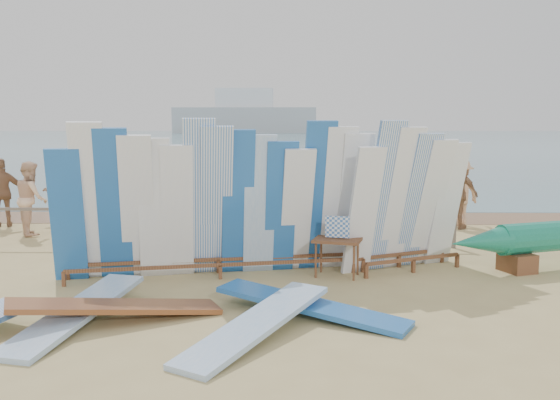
{
  "coord_description": "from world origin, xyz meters",
  "views": [
    {
      "loc": [
        2.59,
        -9.22,
        2.56
      ],
      "look_at": [
        2.38,
        2.61,
        1.05
      ],
      "focal_mm": 38.0,
      "sensor_mm": 36.0,
      "label": 1
    }
  ],
  "objects_px": {
    "beachgoer_6": "(325,197)",
    "beachgoer_extra_1": "(3,193)",
    "flat_board_c": "(118,322)",
    "beachgoer_10": "(458,194)",
    "beach_chair_right": "(206,231)",
    "beachgoer_3": "(196,191)",
    "flat_board_a": "(77,324)",
    "beachgoer_7": "(241,188)",
    "beachgoer_4": "(107,195)",
    "vendor_table": "(337,256)",
    "stroller": "(263,217)",
    "beachgoer_2": "(31,198)",
    "flat_board_d": "(311,316)",
    "flat_board_b": "(257,337)",
    "main_surfboard_rack": "(219,206)",
    "beachgoer_extra_0": "(460,192)",
    "beachgoer_5": "(160,190)",
    "beachgoer_8": "(296,202)",
    "beachgoer_1": "(87,195)",
    "side_surfboard_rack": "(407,204)",
    "beachgoer_11": "(70,193)",
    "beach_chair_left": "(200,227)",
    "beachgoer_9": "(383,192)"
  },
  "relations": [
    {
      "from": "flat_board_a",
      "to": "beachgoer_9",
      "type": "xyz_separation_m",
      "value": [
        5.02,
        7.08,
        0.92
      ]
    },
    {
      "from": "beachgoer_5",
      "to": "beachgoer_extra_0",
      "type": "height_order",
      "value": "beachgoer_5"
    },
    {
      "from": "beachgoer_extra_0",
      "to": "beachgoer_7",
      "type": "height_order",
      "value": "beachgoer_7"
    },
    {
      "from": "beachgoer_9",
      "to": "flat_board_b",
      "type": "bearing_deg",
      "value": 95.81
    },
    {
      "from": "beachgoer_5",
      "to": "beachgoer_8",
      "type": "relative_size",
      "value": 1.09
    },
    {
      "from": "vendor_table",
      "to": "beachgoer_10",
      "type": "relative_size",
      "value": 0.59
    },
    {
      "from": "beach_chair_right",
      "to": "beach_chair_left",
      "type": "bearing_deg",
      "value": 98.13
    },
    {
      "from": "vendor_table",
      "to": "flat_board_c",
      "type": "distance_m",
      "value": 3.89
    },
    {
      "from": "side_surfboard_rack",
      "to": "beachgoer_extra_1",
      "type": "height_order",
      "value": "side_surfboard_rack"
    },
    {
      "from": "flat_board_d",
      "to": "beach_chair_right",
      "type": "height_order",
      "value": "beach_chair_right"
    },
    {
      "from": "beachgoer_3",
      "to": "beachgoer_4",
      "type": "height_order",
      "value": "beachgoer_4"
    },
    {
      "from": "main_surfboard_rack",
      "to": "beachgoer_1",
      "type": "bearing_deg",
      "value": 119.72
    },
    {
      "from": "beachgoer_7",
      "to": "stroller",
      "type": "bearing_deg",
      "value": 3.66
    },
    {
      "from": "flat_board_d",
      "to": "beachgoer_extra_1",
      "type": "height_order",
      "value": "beachgoer_extra_1"
    },
    {
      "from": "beachgoer_2",
      "to": "beachgoer_9",
      "type": "bearing_deg",
      "value": -114.72
    },
    {
      "from": "beach_chair_left",
      "to": "beach_chair_right",
      "type": "xyz_separation_m",
      "value": [
        0.21,
        -0.54,
        0.01
      ]
    },
    {
      "from": "beach_chair_right",
      "to": "beachgoer_3",
      "type": "distance_m",
      "value": 3.03
    },
    {
      "from": "beachgoer_4",
      "to": "beachgoer_7",
      "type": "distance_m",
      "value": 3.38
    },
    {
      "from": "vendor_table",
      "to": "flat_board_d",
      "type": "bearing_deg",
      "value": -87.86
    },
    {
      "from": "flat_board_c",
      "to": "beachgoer_10",
      "type": "relative_size",
      "value": 1.55
    },
    {
      "from": "beachgoer_10",
      "to": "beachgoer_extra_0",
      "type": "xyz_separation_m",
      "value": [
        0.19,
        0.51,
        -0.03
      ]
    },
    {
      "from": "flat_board_b",
      "to": "beachgoer_2",
      "type": "bearing_deg",
      "value": 160.63
    },
    {
      "from": "flat_board_c",
      "to": "main_surfboard_rack",
      "type": "bearing_deg",
      "value": -48.63
    },
    {
      "from": "beachgoer_extra_1",
      "to": "beachgoer_8",
      "type": "bearing_deg",
      "value": 148.59
    },
    {
      "from": "beachgoer_11",
      "to": "beachgoer_extra_1",
      "type": "bearing_deg",
      "value": -144.04
    },
    {
      "from": "beachgoer_extra_1",
      "to": "flat_board_a",
      "type": "bearing_deg",
      "value": 99.54
    },
    {
      "from": "beachgoer_6",
      "to": "beachgoer_1",
      "type": "relative_size",
      "value": 0.94
    },
    {
      "from": "beachgoer_6",
      "to": "beachgoer_extra_1",
      "type": "height_order",
      "value": "beachgoer_extra_1"
    },
    {
      "from": "beachgoer_2",
      "to": "beachgoer_extra_1",
      "type": "bearing_deg",
      "value": 18.03
    },
    {
      "from": "main_surfboard_rack",
      "to": "stroller",
      "type": "distance_m",
      "value": 3.71
    },
    {
      "from": "flat_board_b",
      "to": "main_surfboard_rack",
      "type": "bearing_deg",
      "value": 135.75
    },
    {
      "from": "vendor_table",
      "to": "beachgoer_extra_1",
      "type": "relative_size",
      "value": 0.6
    },
    {
      "from": "beachgoer_4",
      "to": "flat_board_c",
      "type": "bearing_deg",
      "value": 46.62
    },
    {
      "from": "beach_chair_right",
      "to": "beachgoer_11",
      "type": "bearing_deg",
      "value": 136.0
    },
    {
      "from": "flat_board_b",
      "to": "beachgoer_4",
      "type": "distance_m",
      "value": 8.74
    },
    {
      "from": "main_surfboard_rack",
      "to": "flat_board_a",
      "type": "height_order",
      "value": "main_surfboard_rack"
    },
    {
      "from": "side_surfboard_rack",
      "to": "beachgoer_5",
      "type": "height_order",
      "value": "side_surfboard_rack"
    },
    {
      "from": "beachgoer_extra_1",
      "to": "beachgoer_extra_0",
      "type": "relative_size",
      "value": 1.02
    },
    {
      "from": "flat_board_a",
      "to": "beachgoer_2",
      "type": "relative_size",
      "value": 1.57
    },
    {
      "from": "flat_board_b",
      "to": "beachgoer_5",
      "type": "bearing_deg",
      "value": 140.18
    },
    {
      "from": "flat_board_a",
      "to": "beachgoer_4",
      "type": "distance_m",
      "value": 7.47
    },
    {
      "from": "beachgoer_8",
      "to": "beachgoer_extra_0",
      "type": "distance_m",
      "value": 4.52
    },
    {
      "from": "beachgoer_6",
      "to": "beachgoer_9",
      "type": "xyz_separation_m",
      "value": [
        1.43,
        0.25,
        0.08
      ]
    },
    {
      "from": "flat_board_a",
      "to": "beachgoer_7",
      "type": "bearing_deg",
      "value": 91.65
    },
    {
      "from": "stroller",
      "to": "beachgoer_extra_1",
      "type": "height_order",
      "value": "beachgoer_extra_1"
    },
    {
      "from": "beachgoer_2",
      "to": "beachgoer_3",
      "type": "bearing_deg",
      "value": -89.88
    },
    {
      "from": "beachgoer_extra_1",
      "to": "beachgoer_7",
      "type": "height_order",
      "value": "beachgoer_7"
    },
    {
      "from": "flat_board_d",
      "to": "flat_board_c",
      "type": "bearing_deg",
      "value": 123.87
    },
    {
      "from": "vendor_table",
      "to": "stroller",
      "type": "distance_m",
      "value": 3.86
    },
    {
      "from": "beachgoer_1",
      "to": "beachgoer_10",
      "type": "bearing_deg",
      "value": 172.12
    }
  ]
}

